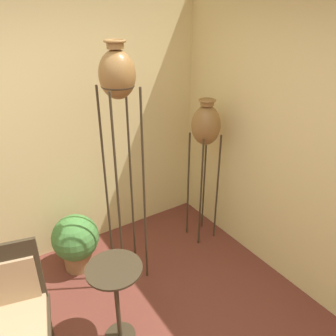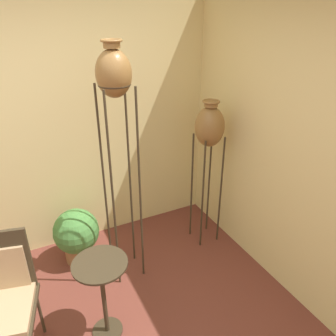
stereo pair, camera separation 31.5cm
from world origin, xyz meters
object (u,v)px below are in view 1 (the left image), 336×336
vase_stand_tall (118,86)px  vase_stand_medium (206,128)px  chair (10,310)px  side_table (116,289)px  potted_plant (76,241)px

vase_stand_tall → vase_stand_medium: vase_stand_tall is taller
chair → side_table: chair is taller
vase_stand_tall → potted_plant: 1.65m
chair → vase_stand_tall: bearing=35.1°
chair → potted_plant: size_ratio=1.73×
vase_stand_medium → side_table: vase_stand_medium is taller
chair → potted_plant: 1.11m
vase_stand_tall → potted_plant: size_ratio=3.71×
vase_stand_medium → chair: bearing=-165.3°
vase_stand_tall → vase_stand_medium: bearing=6.4°
vase_stand_tall → side_table: vase_stand_tall is taller
side_table → potted_plant: 0.99m
vase_stand_medium → potted_plant: 1.73m
vase_stand_medium → chair: vase_stand_medium is taller
chair → side_table: bearing=0.5°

